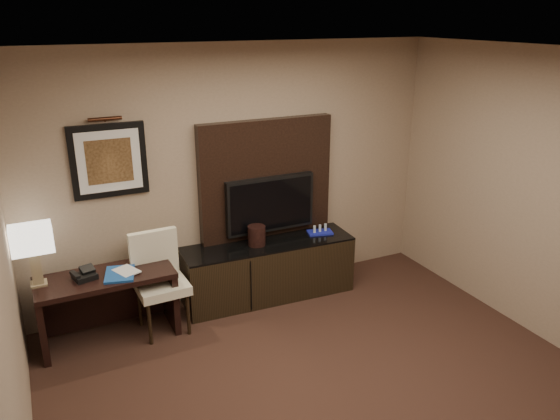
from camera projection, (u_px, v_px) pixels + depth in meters
ceiling at (388, 60)px, 3.19m from camera, size 4.50×5.00×0.01m
wall_back at (238, 174)px, 5.77m from camera, size 4.50×0.01×2.70m
wall_left at (2, 353)px, 2.74m from camera, size 0.01×5.00×2.70m
desk at (109, 307)px, 5.17m from camera, size 1.25×0.55×0.67m
credenza at (268, 270)px, 5.95m from camera, size 1.88×0.60×0.64m
tv_wall_panel at (266, 179)px, 5.87m from camera, size 1.50×0.12×1.30m
tv at (270, 204)px, 5.87m from camera, size 1.00×0.08×0.60m
artwork at (109, 161)px, 5.12m from camera, size 0.70×0.04×0.70m
picture_light at (105, 119)px, 4.95m from camera, size 0.04×0.04×0.30m
desk_chair at (162, 285)px, 5.25m from camera, size 0.49×0.56×0.98m
table_lamp at (35, 258)px, 4.79m from camera, size 0.33×0.20×0.52m
desk_phone at (85, 274)px, 4.97m from camera, size 0.23×0.21×0.10m
blue_folder at (120, 274)px, 5.05m from camera, size 0.33×0.40×0.02m
book at (117, 264)px, 5.00m from camera, size 0.17×0.09×0.24m
ice_bucket at (257, 236)px, 5.75m from camera, size 0.24×0.24×0.21m
minibar_tray at (320, 229)px, 6.08m from camera, size 0.30×0.22×0.10m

